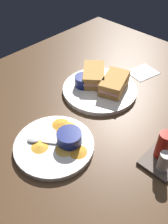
# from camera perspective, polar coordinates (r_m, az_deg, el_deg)

# --- Properties ---
(ground_plane) EXTENTS (1.10, 1.10, 0.03)m
(ground_plane) POSITION_cam_1_polar(r_m,az_deg,el_deg) (0.86, 6.65, 0.71)
(ground_plane) COLOR #4C331E
(plate_sandwich_main) EXTENTS (0.27, 0.27, 0.02)m
(plate_sandwich_main) POSITION_cam_1_polar(r_m,az_deg,el_deg) (0.90, 3.65, 5.25)
(plate_sandwich_main) COLOR white
(plate_sandwich_main) RESTS_ON ground_plane
(sandwich_half_near) EXTENTS (0.15, 0.12, 0.05)m
(sandwich_half_near) POSITION_cam_1_polar(r_m,az_deg,el_deg) (0.88, 7.09, 6.67)
(sandwich_half_near) COLOR #C68C42
(sandwich_half_near) RESTS_ON plate_sandwich_main
(sandwich_half_far) EXTENTS (0.15, 0.14, 0.05)m
(sandwich_half_far) POSITION_cam_1_polar(r_m,az_deg,el_deg) (0.92, 2.27, 8.62)
(sandwich_half_far) COLOR #C68C42
(sandwich_half_far) RESTS_ON plate_sandwich_main
(ramekin_dark_sauce) EXTENTS (0.06, 0.06, 0.04)m
(ramekin_dark_sauce) POSITION_cam_1_polar(r_m,az_deg,el_deg) (0.89, -0.10, 7.31)
(ramekin_dark_sauce) COLOR navy
(ramekin_dark_sauce) RESTS_ON plate_sandwich_main
(spoon_by_dark_ramekin) EXTENTS (0.06, 0.09, 0.01)m
(spoon_by_dark_ramekin) POSITION_cam_1_polar(r_m,az_deg,el_deg) (0.89, 3.16, 5.87)
(spoon_by_dark_ramekin) COLOR silver
(spoon_by_dark_ramekin) RESTS_ON plate_sandwich_main
(plate_chips_companion) EXTENTS (0.23, 0.23, 0.02)m
(plate_chips_companion) POSITION_cam_1_polar(r_m,az_deg,el_deg) (0.71, -6.98, -7.71)
(plate_chips_companion) COLOR white
(plate_chips_companion) RESTS_ON ground_plane
(ramekin_light_gravy) EXTENTS (0.07, 0.07, 0.04)m
(ramekin_light_gravy) POSITION_cam_1_polar(r_m,az_deg,el_deg) (0.69, -3.44, -5.95)
(ramekin_light_gravy) COLOR navy
(ramekin_light_gravy) RESTS_ON plate_chips_companion
(spoon_by_gravy_ramekin) EXTENTS (0.07, 0.09, 0.01)m
(spoon_by_gravy_ramekin) POSITION_cam_1_polar(r_m,az_deg,el_deg) (0.72, -10.85, -6.56)
(spoon_by_gravy_ramekin) COLOR silver
(spoon_by_gravy_ramekin) RESTS_ON plate_chips_companion
(plantain_chip_scatter) EXTENTS (0.17, 0.17, 0.01)m
(plantain_chip_scatter) POSITION_cam_1_polar(r_m,az_deg,el_deg) (0.72, -5.02, -5.66)
(plantain_chip_scatter) COLOR orange
(plantain_chip_scatter) RESTS_ON plate_chips_companion
(condiment_caddy) EXTENTS (0.09, 0.09, 0.10)m
(condiment_caddy) POSITION_cam_1_polar(r_m,az_deg,el_deg) (0.69, 17.74, -9.43)
(condiment_caddy) COLOR brown
(condiment_caddy) RESTS_ON ground_plane
(paper_napkin_folded) EXTENTS (0.13, 0.11, 0.00)m
(paper_napkin_folded) POSITION_cam_1_polar(r_m,az_deg,el_deg) (1.03, 13.53, 9.04)
(paper_napkin_folded) COLOR white
(paper_napkin_folded) RESTS_ON ground_plane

